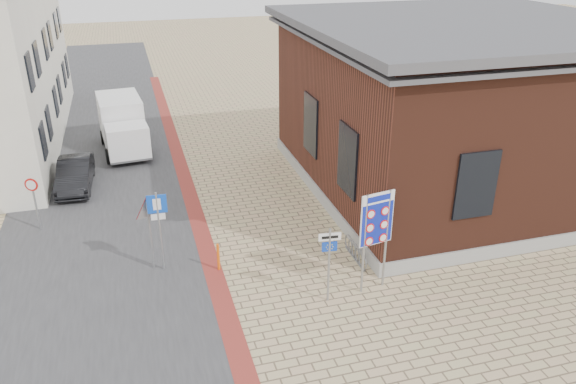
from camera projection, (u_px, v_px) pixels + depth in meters
ground at (298, 312)px, 16.03m from camera, size 120.00×120.00×0.00m
road_strip at (103, 151)px, 27.70m from camera, size 7.00×60.00×0.02m
curb_strip at (186, 182)px, 24.23m from camera, size 0.60×40.00×0.02m
brick_building at (459, 103)px, 22.91m from camera, size 13.00×13.00×6.80m
bike_rack at (355, 252)px, 18.50m from camera, size 0.08×1.80×0.60m
sedan at (75, 174)px, 23.55m from camera, size 1.46×3.77×1.22m
box_truck at (123, 125)px, 27.31m from camera, size 2.40×5.00×2.54m
border_sign at (377, 221)px, 16.11m from camera, size 1.09×0.24×3.21m
essen_sign at (329, 254)px, 15.87m from camera, size 0.65×0.11×2.40m
parking_sign at (158, 218)px, 17.24m from camera, size 0.60×0.08×2.73m
yield_sign at (148, 216)px, 17.33m from camera, size 0.85×0.30×2.45m
speed_sign at (34, 196)px, 19.89m from camera, size 0.46×0.19×2.03m
bollard at (218, 257)px, 17.81m from camera, size 0.09×0.09×0.95m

